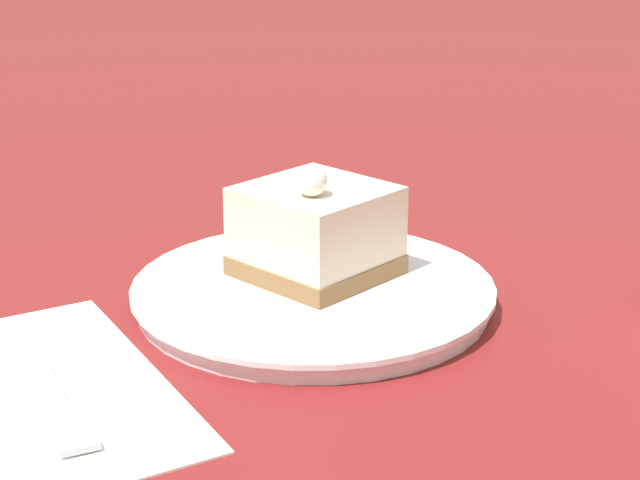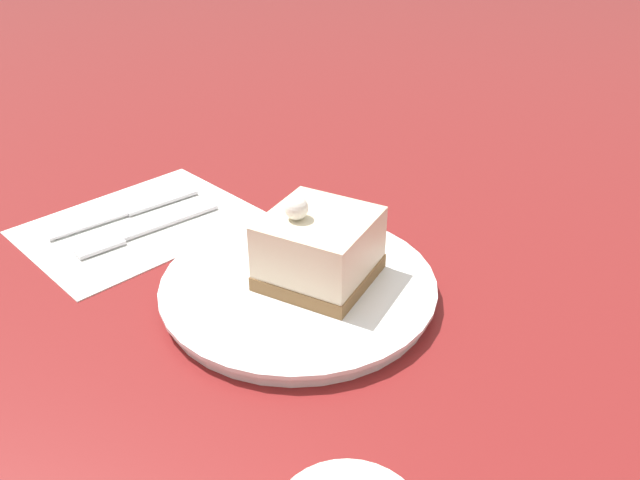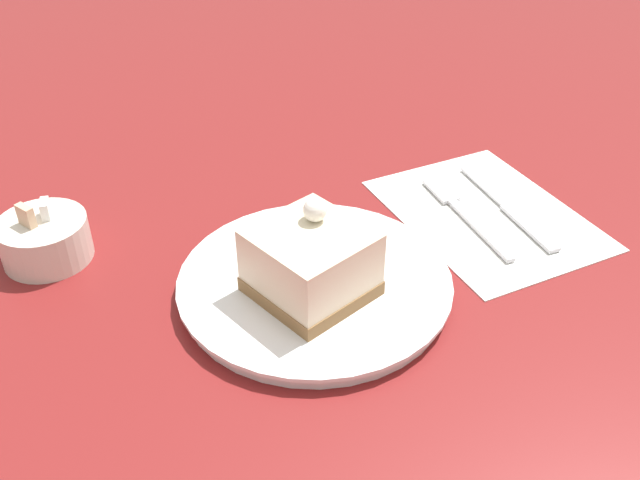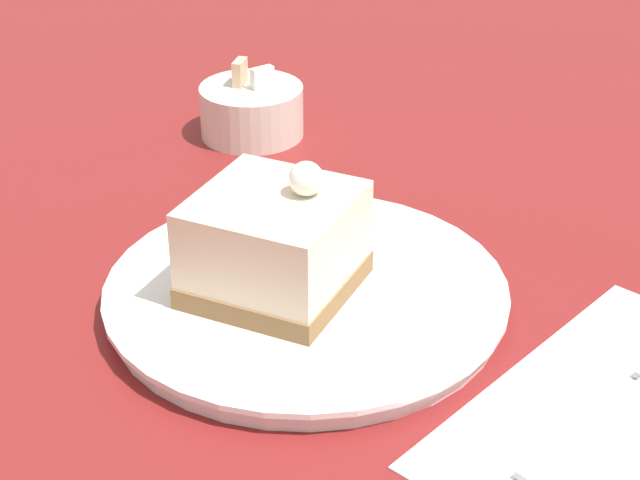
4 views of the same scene
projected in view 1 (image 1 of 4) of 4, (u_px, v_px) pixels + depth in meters
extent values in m
plane|color=maroon|center=(307.00, 318.00, 0.75)|extent=(4.00, 4.00, 0.00)
cylinder|color=white|center=(313.00, 294.00, 0.77)|extent=(0.25, 0.25, 0.02)
cylinder|color=white|center=(313.00, 286.00, 0.77)|extent=(0.26, 0.26, 0.00)
cube|color=olive|center=(316.00, 265.00, 0.78)|extent=(0.11, 0.11, 0.01)
cube|color=beige|center=(316.00, 222.00, 0.77)|extent=(0.10, 0.11, 0.05)
sphere|color=white|center=(312.00, 181.00, 0.74)|extent=(0.02, 0.02, 0.02)
cube|color=white|center=(7.00, 399.00, 0.64)|extent=(0.22, 0.27, 0.00)
cube|color=silver|center=(41.00, 367.00, 0.67)|extent=(0.04, 0.12, 0.00)
cube|color=silver|center=(71.00, 429.00, 0.60)|extent=(0.03, 0.06, 0.00)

